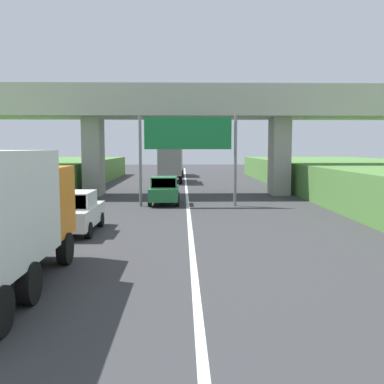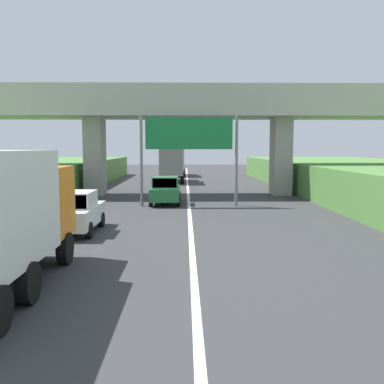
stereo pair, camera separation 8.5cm
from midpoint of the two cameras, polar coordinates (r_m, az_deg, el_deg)
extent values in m
cube|color=white|center=(24.99, -0.59, -2.28)|extent=(0.20, 103.42, 0.01)
cube|color=#ADA89E|center=(32.79, -0.76, 10.61)|extent=(40.00, 4.80, 1.10)
cube|color=#ADA89E|center=(30.70, -0.73, 13.00)|extent=(40.00, 0.36, 1.10)
cube|color=#ADA89E|center=(35.11, -0.79, 12.09)|extent=(40.00, 0.36, 1.10)
cube|color=#9F9A91|center=(33.35, -12.77, 4.52)|extent=(1.30, 2.20, 5.72)
cube|color=#9F9A91|center=(33.47, 11.23, 4.55)|extent=(1.30, 2.20, 5.72)
cylinder|color=slate|center=(26.39, -6.84, 4.01)|extent=(0.18, 0.18, 5.42)
cylinder|color=slate|center=(26.45, 5.57, 4.02)|extent=(0.18, 0.18, 5.42)
cube|color=#167238|center=(26.27, -0.63, 7.66)|extent=(5.20, 0.12, 1.90)
cube|color=white|center=(26.26, -0.63, 7.66)|extent=(4.89, 0.01, 1.67)
cube|color=black|center=(45.14, -2.88, 2.14)|extent=(1.10, 7.30, 0.36)
cube|color=red|center=(47.68, -2.80, 3.81)|extent=(2.10, 2.10, 2.10)
cube|color=#2D3842|center=(48.69, -2.77, 4.21)|extent=(1.89, 0.06, 0.90)
cube|color=#B7B7B2|center=(44.02, -2.93, 3.98)|extent=(2.30, 5.20, 2.60)
cube|color=gray|center=(41.45, -3.03, 3.87)|extent=(2.21, 0.04, 2.50)
cylinder|color=black|center=(47.78, -3.95, 2.12)|extent=(0.30, 0.96, 0.96)
cylinder|color=black|center=(47.73, -1.62, 2.13)|extent=(0.30, 0.96, 0.96)
cylinder|color=black|center=(42.73, -4.41, 1.69)|extent=(0.30, 0.96, 0.96)
cylinder|color=black|center=(42.66, -1.54, 1.70)|extent=(0.30, 0.96, 0.96)
cylinder|color=black|center=(44.41, -4.29, 1.84)|extent=(0.30, 0.96, 0.96)
cylinder|color=black|center=(44.35, -1.52, 1.85)|extent=(0.30, 0.96, 0.96)
cube|color=orange|center=(13.87, -20.40, -1.26)|extent=(2.10, 2.10, 2.10)
cube|color=#2D3842|center=(14.80, -19.15, 0.37)|extent=(1.89, 0.06, 0.90)
cylinder|color=black|center=(14.44, -23.86, -6.80)|extent=(0.30, 0.96, 0.96)
cylinder|color=black|center=(13.82, -16.36, -7.09)|extent=(0.30, 0.96, 0.96)
cylinder|color=black|center=(10.65, -20.66, -11.06)|extent=(0.30, 0.96, 0.96)
cube|color=black|center=(55.64, -2.48, 2.82)|extent=(1.10, 7.30, 0.36)
cube|color=gold|center=(58.19, -2.43, 4.16)|extent=(2.10, 2.10, 2.10)
cube|color=#2D3842|center=(59.20, -2.41, 4.48)|extent=(1.89, 0.06, 0.90)
cube|color=silver|center=(54.53, -2.51, 4.32)|extent=(2.30, 5.20, 2.60)
cube|color=#A8A8A4|center=(51.95, -2.57, 4.25)|extent=(2.21, 0.04, 2.50)
cylinder|color=black|center=(58.27, -3.38, 2.77)|extent=(0.30, 0.96, 0.96)
cylinder|color=black|center=(58.23, -1.47, 2.78)|extent=(0.30, 0.96, 0.96)
cylinder|color=black|center=(53.21, -3.69, 2.49)|extent=(0.30, 0.96, 0.96)
cylinder|color=black|center=(53.16, -1.38, 2.50)|extent=(0.30, 0.96, 0.96)
cylinder|color=black|center=(54.89, -3.61, 2.59)|extent=(0.30, 0.96, 0.96)
cylinder|color=black|center=(54.85, -1.37, 2.60)|extent=(0.30, 0.96, 0.96)
cube|color=#236B38|center=(27.47, -3.71, -0.10)|extent=(1.76, 4.10, 0.76)
cube|color=#236B38|center=(27.26, -3.73, 1.33)|extent=(1.56, 1.90, 0.64)
cube|color=#2D3842|center=(26.34, -3.82, 1.18)|extent=(1.44, 0.06, 0.54)
cylinder|color=black|center=(28.82, -5.22, -0.60)|extent=(0.22, 0.64, 0.64)
cylinder|color=black|center=(28.75, -1.96, -0.59)|extent=(0.22, 0.64, 0.64)
cylinder|color=black|center=(26.30, -5.61, -1.21)|extent=(0.22, 0.64, 0.64)
cylinder|color=black|center=(26.23, -2.03, -1.21)|extent=(0.22, 0.64, 0.64)
cube|color=silver|center=(18.82, -15.13, -2.99)|extent=(1.76, 4.10, 0.76)
cube|color=silver|center=(18.59, -15.30, -0.93)|extent=(1.56, 1.90, 0.64)
cube|color=#2D3842|center=(17.70, -16.02, -1.27)|extent=(1.44, 0.06, 0.54)
cylinder|color=black|center=(20.30, -16.49, -3.49)|extent=(0.22, 0.64, 0.64)
cylinder|color=black|center=(19.93, -11.93, -3.54)|extent=(0.22, 0.64, 0.64)
cylinder|color=black|center=(17.90, -18.63, -4.77)|extent=(0.22, 0.64, 0.64)
cylinder|color=black|center=(17.48, -13.48, -4.87)|extent=(0.22, 0.64, 0.64)
camera|label=1|loc=(0.04, -90.16, -0.02)|focal=40.94mm
camera|label=2|loc=(0.04, 89.84, 0.02)|focal=40.94mm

